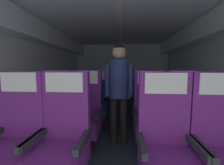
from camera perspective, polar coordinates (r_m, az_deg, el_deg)
ground at (r=2.83m, az=2.50°, el=-19.54°), size 3.67×6.06×0.02m
fuselage_shell at (r=2.85m, az=2.89°, el=12.54°), size 3.55×5.71×2.15m
seat_a_left_window at (r=1.82m, az=-34.32°, el=-18.38°), size 0.52×0.50×1.17m
seat_a_left_aisle at (r=1.59m, az=-19.44°, el=-21.29°), size 0.52×0.50×1.17m
seat_a_right_aisle at (r=1.71m, az=38.37°, el=-20.31°), size 0.52×0.50×1.17m
seat_a_right_window at (r=1.52m, az=21.00°, el=-22.80°), size 0.52×0.50×1.17m
seat_b_left_window at (r=2.48m, az=-22.08°, el=-11.43°), size 0.52×0.50×1.17m
seat_b_left_aisle at (r=2.29m, az=-10.94°, el=-12.50°), size 0.52×0.50×1.17m
seat_b_right_aisle at (r=2.40m, az=27.14°, el=-12.20°), size 0.52×0.50×1.17m
seat_b_right_window at (r=2.25m, az=15.36°, el=-12.93°), size 0.52×0.50×1.17m
seat_c_left_window at (r=3.21m, az=-15.40°, el=-7.30°), size 0.52×0.50×1.17m
seat_c_left_aisle at (r=3.07m, az=-6.73°, el=-7.70°), size 0.52×0.50×1.17m
seat_c_right_aisle at (r=3.13m, az=21.50°, el=-7.84°), size 0.52×0.50×1.17m
seat_c_right_window at (r=3.04m, az=12.54°, el=-7.97°), size 0.52×0.50×1.17m
flight_attendant at (r=2.20m, az=2.76°, el=-0.30°), size 0.43×0.28×1.57m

